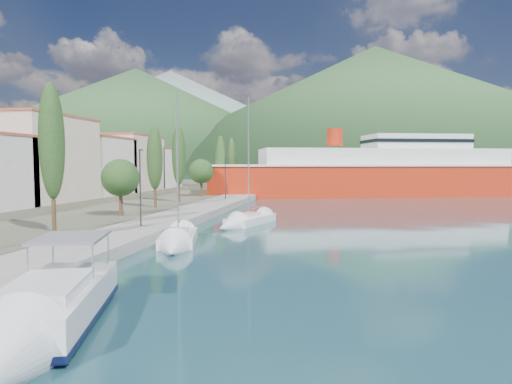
# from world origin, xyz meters

# --- Properties ---
(ground) EXTENTS (1400.00, 1400.00, 0.00)m
(ground) POSITION_xyz_m (0.00, 120.00, 0.00)
(ground) COLOR #1E454E
(quay) EXTENTS (5.00, 88.00, 0.80)m
(quay) POSITION_xyz_m (-9.00, 26.00, 0.40)
(quay) COLOR gray
(quay) RESTS_ON ground
(hills_far) EXTENTS (1480.00, 900.00, 180.00)m
(hills_far) POSITION_xyz_m (138.59, 618.73, 77.39)
(hills_far) COLOR slate
(hills_far) RESTS_ON ground
(hills_near) EXTENTS (1010.00, 520.00, 115.00)m
(hills_near) POSITION_xyz_m (98.04, 372.50, 49.18)
(hills_near) COLOR #30542D
(hills_near) RESTS_ON ground
(town_buildings) EXTENTS (9.20, 69.20, 11.30)m
(town_buildings) POSITION_xyz_m (-32.00, 36.91, 5.57)
(town_buildings) COLOR beige
(town_buildings) RESTS_ON land_strip
(tree_row) EXTENTS (3.77, 63.12, 10.89)m
(tree_row) POSITION_xyz_m (-14.17, 31.93, 5.86)
(tree_row) COLOR #47301E
(tree_row) RESTS_ON land_strip
(lamp_posts) EXTENTS (0.15, 48.38, 6.06)m
(lamp_posts) POSITION_xyz_m (-9.00, 13.99, 4.08)
(lamp_posts) COLOR #2D2D33
(lamp_posts) RESTS_ON quay
(motor_cruiser) EXTENTS (5.78, 10.32, 3.66)m
(motor_cruiser) POSITION_xyz_m (-3.03, -7.12, 0.60)
(motor_cruiser) COLOR black
(motor_cruiser) RESTS_ON ground
(sailboat_near) EXTENTS (4.38, 8.32, 11.46)m
(sailboat_near) POSITION_xyz_m (-4.47, 8.35, 0.31)
(sailboat_near) COLOR silver
(sailboat_near) RESTS_ON ground
(sailboat_mid) EXTENTS (4.74, 9.22, 12.83)m
(sailboat_mid) POSITION_xyz_m (-2.46, 18.98, 0.31)
(sailboat_mid) COLOR silver
(sailboat_mid) RESTS_ON ground
(ferry) EXTENTS (64.20, 32.10, 12.54)m
(ferry) POSITION_xyz_m (14.26, 61.62, 3.82)
(ferry) COLOR #B6260F
(ferry) RESTS_ON ground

